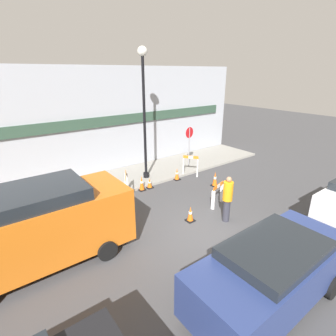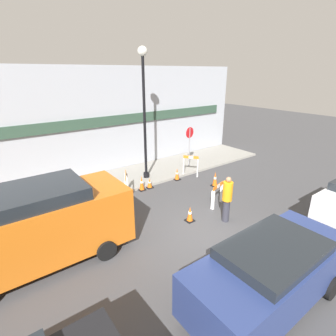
{
  "view_description": "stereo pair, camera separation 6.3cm",
  "coord_description": "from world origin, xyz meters",
  "px_view_note": "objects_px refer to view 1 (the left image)",
  "views": [
    {
      "loc": [
        -5.54,
        -5.19,
        5.22
      ],
      "look_at": [
        1.32,
        3.89,
        1.0
      ],
      "focal_mm": 28.0,
      "sensor_mm": 36.0,
      "label": 1
    },
    {
      "loc": [
        -5.49,
        -5.23,
        5.22
      ],
      "look_at": [
        1.32,
        3.89,
        1.0
      ],
      "focal_mm": 28.0,
      "sensor_mm": 36.0,
      "label": 2
    }
  ],
  "objects_px": {
    "streetlamp_post": "(144,99)",
    "parked_car_1": "(272,270)",
    "stop_sign": "(189,141)",
    "work_van": "(34,225)",
    "person_worker": "(227,198)"
  },
  "relations": [
    {
      "from": "streetlamp_post",
      "to": "parked_car_1",
      "type": "distance_m",
      "value": 8.93
    },
    {
      "from": "streetlamp_post",
      "to": "stop_sign",
      "type": "xyz_separation_m",
      "value": [
        2.79,
        -0.11,
        -2.38
      ]
    },
    {
      "from": "parked_car_1",
      "to": "work_van",
      "type": "height_order",
      "value": "work_van"
    },
    {
      "from": "parked_car_1",
      "to": "work_van",
      "type": "distance_m",
      "value": 6.21
    },
    {
      "from": "parked_car_1",
      "to": "streetlamp_post",
      "type": "bearing_deg",
      "value": 77.65
    },
    {
      "from": "work_van",
      "to": "streetlamp_post",
      "type": "bearing_deg",
      "value": 30.89
    },
    {
      "from": "person_worker",
      "to": "work_van",
      "type": "distance_m",
      "value": 6.25
    },
    {
      "from": "person_worker",
      "to": "parked_car_1",
      "type": "height_order",
      "value": "person_worker"
    },
    {
      "from": "parked_car_1",
      "to": "stop_sign",
      "type": "bearing_deg",
      "value": 60.45
    },
    {
      "from": "stop_sign",
      "to": "streetlamp_post",
      "type": "bearing_deg",
      "value": -10.37
    },
    {
      "from": "streetlamp_post",
      "to": "person_worker",
      "type": "bearing_deg",
      "value": -87.77
    },
    {
      "from": "work_van",
      "to": "stop_sign",
      "type": "bearing_deg",
      "value": 21.4
    },
    {
      "from": "streetlamp_post",
      "to": "parked_car_1",
      "type": "xyz_separation_m",
      "value": [
        -1.79,
        -8.19,
        -3.08
      ]
    },
    {
      "from": "stop_sign",
      "to": "person_worker",
      "type": "bearing_deg",
      "value": 54.58
    },
    {
      "from": "streetlamp_post",
      "to": "work_van",
      "type": "relative_size",
      "value": 1.19
    }
  ]
}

